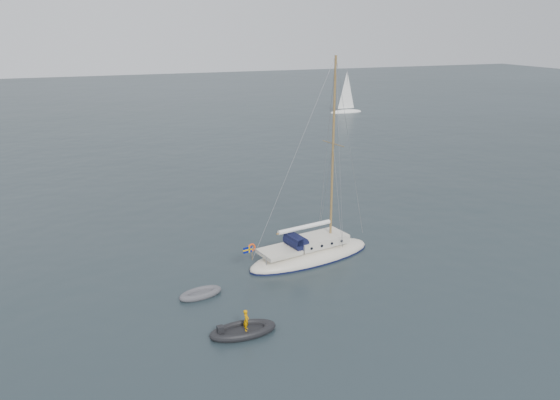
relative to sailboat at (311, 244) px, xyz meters
name	(u,v)px	position (x,y,z in m)	size (l,w,h in m)	color
ground	(299,282)	(-2.08, -2.97, -1.04)	(300.00, 300.00, 0.00)	black
sailboat	(311,244)	(0.00, 0.00, 0.00)	(9.62, 2.88, 13.70)	beige
dinghy	(201,294)	(-8.04, -2.64, -0.87)	(2.59, 1.17, 0.37)	#505156
rib	(243,330)	(-6.94, -7.33, -0.83)	(3.47, 1.58, 1.32)	black
distant_yacht_b	(347,93)	(31.30, 55.74, 2.35)	(5.99, 3.19, 7.93)	white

